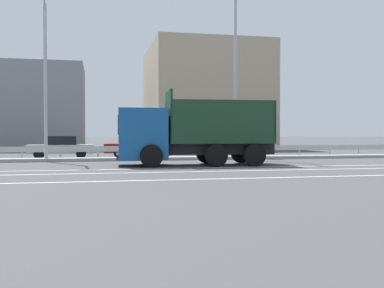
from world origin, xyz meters
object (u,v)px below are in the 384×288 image
(parked_car_3, at_px, (143,146))
(parked_car_4, at_px, (225,145))
(street_lamp_1, at_px, (45,74))
(parked_car_2, at_px, (61,147))
(street_lamp_2, at_px, (236,68))
(dump_truck, at_px, (175,137))
(church_tower, at_px, (236,93))
(median_road_sign, at_px, (261,136))

(parked_car_3, xyz_separation_m, parked_car_4, (5.51, 0.11, 0.07))
(street_lamp_1, xyz_separation_m, parked_car_2, (0.50, 3.71, -4.02))
(parked_car_2, xyz_separation_m, parked_car_3, (5.02, -0.19, 0.02))
(parked_car_3, height_order, parked_car_4, parked_car_4)
(street_lamp_2, height_order, parked_car_3, street_lamp_2)
(dump_truck, height_order, parked_car_3, dump_truck)
(street_lamp_1, bearing_deg, parked_car_4, 18.26)
(dump_truck, height_order, parked_car_4, dump_truck)
(parked_car_2, xyz_separation_m, church_tower, (19.59, 26.32, 5.94))
(street_lamp_1, bearing_deg, median_road_sign, 1.69)
(median_road_sign, distance_m, street_lamp_1, 12.75)
(street_lamp_2, bearing_deg, parked_car_3, 145.83)
(median_road_sign, distance_m, parked_car_2, 12.28)
(parked_car_4, bearing_deg, street_lamp_1, 108.05)
(street_lamp_1, height_order, church_tower, church_tower)
(dump_truck, xyz_separation_m, parked_car_2, (-5.82, 7.64, -0.67))
(church_tower, bearing_deg, street_lamp_2, -107.54)
(median_road_sign, height_order, church_tower, church_tower)
(parked_car_4, relative_size, church_tower, 0.32)
(street_lamp_1, distance_m, parked_car_2, 5.49)
(parked_car_2, height_order, church_tower, church_tower)
(street_lamp_2, relative_size, parked_car_4, 2.11)
(parked_car_4, bearing_deg, dump_truck, 147.89)
(street_lamp_2, height_order, parked_car_4, street_lamp_2)
(dump_truck, xyz_separation_m, parked_car_4, (4.71, 7.57, -0.57))
(parked_car_2, height_order, parked_car_3, parked_car_3)
(street_lamp_2, bearing_deg, street_lamp_1, -179.66)
(dump_truck, distance_m, street_lamp_1, 8.16)
(dump_truck, xyz_separation_m, parked_car_3, (-0.80, 7.45, -0.64))
(dump_truck, bearing_deg, parked_car_4, -29.25)
(street_lamp_1, height_order, parked_car_2, street_lamp_1)
(parked_car_3, distance_m, parked_car_4, 5.51)
(dump_truck, height_order, median_road_sign, dump_truck)
(street_lamp_2, bearing_deg, church_tower, 72.46)
(median_road_sign, xyz_separation_m, parked_car_3, (-6.78, 3.16, -0.65))
(dump_truck, height_order, street_lamp_2, street_lamp_2)
(dump_truck, xyz_separation_m, median_road_sign, (5.98, 4.29, 0.00))
(dump_truck, relative_size, street_lamp_2, 0.78)
(parked_car_2, bearing_deg, parked_car_3, -94.53)
(parked_car_2, distance_m, parked_car_3, 5.02)
(parked_car_2, relative_size, parked_car_3, 0.83)
(dump_truck, xyz_separation_m, church_tower, (13.77, 33.96, 5.27))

